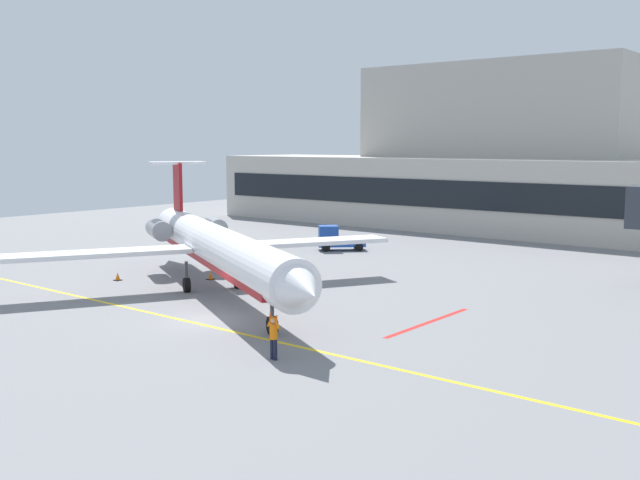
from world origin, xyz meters
TOP-DOWN VIEW (x-y plane):
  - ground at (0.00, -0.00)m, footprint 120.00×120.00m
  - terminal_building at (-2.87, 47.42)m, footprint 78.60×14.59m
  - regional_jet at (-5.03, 5.33)m, footprint 29.55×22.69m
  - pushback_tractor at (-10.37, 24.40)m, footprint 3.99×3.96m
  - marshaller at (7.46, -2.93)m, footprint 0.83×0.34m
  - safety_cone_alpha at (-8.55, 8.13)m, footprint 0.47×0.47m
  - safety_cone_bravo at (-13.16, 3.94)m, footprint 0.47×0.47m

SIDE VIEW (x-z plane):
  - ground at x=0.00m, z-range -0.10..0.00m
  - safety_cone_alpha at x=-8.55m, z-range -0.03..0.52m
  - safety_cone_bravo at x=-13.16m, z-range -0.03..0.52m
  - pushback_tractor at x=-10.37m, z-range -0.10..2.04m
  - marshaller at x=7.46m, z-range 0.02..2.01m
  - regional_jet at x=-5.03m, z-range -1.00..6.82m
  - terminal_building at x=-2.87m, z-range -2.79..14.99m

